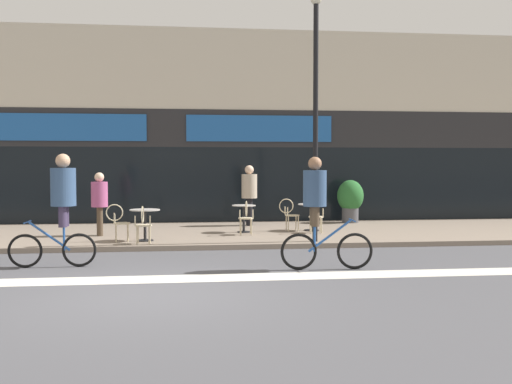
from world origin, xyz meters
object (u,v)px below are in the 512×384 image
Objects in this scene: bistro_table_2 at (312,211)px; cyclist_1 at (318,205)px; cafe_chair_2_near at (316,214)px; cafe_chair_2_side at (290,212)px; bistro_table_1 at (244,213)px; cyclist_2 at (61,199)px; cafe_chair_0_side at (119,220)px; lamp_post at (316,101)px; bistro_table_0 at (145,218)px; pedestrian_near_end at (100,198)px; cafe_chair_0_near at (143,222)px; pedestrian_far_end at (249,190)px; planter_pot at (350,199)px; cafe_chair_1_near at (246,215)px.

bistro_table_2 is 5.52m from cyclist_1.
cafe_chair_2_side is (-0.62, 0.62, 0.00)m from cafe_chair_2_near.
bistro_table_1 is at bearing 102.29° from cyclist_1.
cafe_chair_0_side is at bearing -105.45° from cyclist_2.
cyclist_2 is (-0.77, -2.81, 0.68)m from cafe_chair_0_side.
lamp_post reaches higher than cafe_chair_2_side.
bistro_table_0 is 0.47× the size of pedestrian_near_end.
bistro_table_0 is 2.97m from bistro_table_1.
bistro_table_2 is 0.84× the size of cafe_chair_0_near.
bistro_table_0 is 4.42m from pedestrian_far_end.
bistro_table_0 is 1.79m from pedestrian_near_end.
pedestrian_far_end is (2.90, 3.29, 0.53)m from bistro_table_0.
cafe_chair_2_near reaches higher than bistro_table_0.
bistro_table_1 is 0.83× the size of cafe_chair_0_near.
cafe_chair_0_side is 0.15× the size of lamp_post.
cafe_chair_0_side is 0.67× the size of planter_pot.
cafe_chair_0_near is at bearing 116.98° from cafe_chair_2_near.
bistro_table_0 is at bearing 1.84° from cafe_chair_0_near.
cyclist_1 is at bearing -101.61° from lamp_post.
cafe_chair_0_side is 0.43× the size of cyclist_1.
pedestrian_far_end is at bearing 134.75° from bistro_table_2.
cafe_chair_2_near is 3.25m from planter_pot.
planter_pot is 0.74× the size of pedestrian_far_end.
cafe_chair_0_side is at bearing 37.75° from pedestrian_far_end.
cyclist_2 reaches higher than pedestrian_near_end.
cafe_chair_1_near and cafe_chair_2_near have the same top height.
cafe_chair_1_near is at bearing -17.69° from pedestrian_near_end.
lamp_post is at bearing -132.33° from cafe_chair_1_near.
cafe_chair_0_near is at bearing -179.24° from lamp_post.
pedestrian_far_end is (-1.17, 3.86, -2.27)m from lamp_post.
bistro_table_1 is at bearing 30.57° from bistro_table_0.
cafe_chair_0_side is 0.49× the size of pedestrian_far_end.
cafe_chair_0_near reaches higher than bistro_table_1.
cafe_chair_0_side is (-3.18, -1.52, -0.01)m from bistro_table_1.
cafe_chair_2_side is 0.15× the size of lamp_post.
lamp_post is 4.63m from pedestrian_far_end.
bistro_table_0 is 0.42× the size of pedestrian_far_end.
cafe_chair_1_near is at bearing -136.92° from cyclist_2.
cafe_chair_1_near is 3.53m from lamp_post.
cafe_chair_1_near is 1.53m from cafe_chair_2_side.
cafe_chair_0_side is (-5.10, -1.71, -0.02)m from bistro_table_2.
cafe_chair_1_near is 0.49× the size of pedestrian_far_end.
cyclist_1 is (0.88, -5.20, 0.58)m from bistro_table_1.
pedestrian_near_end is at bearing 135.39° from bistro_table_0.
pedestrian_near_end is at bearing 136.27° from cyclist_1.
cafe_chair_1_near is 1.00× the size of cafe_chair_2_near.
cafe_chair_0_side is at bearing -150.64° from planter_pot.
cafe_chair_0_side and cafe_chair_2_side have the same top height.
cyclist_1 is 6.77m from pedestrian_near_end.
lamp_post reaches higher than pedestrian_far_end.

